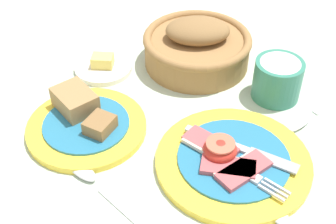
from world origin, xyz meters
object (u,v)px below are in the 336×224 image
(breakfast_plate, at_px, (232,160))
(teaspoon_stray, at_px, (306,117))
(bread_basket, at_px, (197,46))
(sugar_cup, at_px, (278,79))
(butter_dish, at_px, (103,66))
(bread_plate, at_px, (85,122))
(teaspoon_by_saucer, at_px, (91,178))
(teaspoon_near_cup, at_px, (285,224))

(breakfast_plate, height_order, teaspoon_stray, breakfast_plate)
(bread_basket, bearing_deg, sugar_cup, -20.94)
(bread_basket, xyz_separation_m, butter_dish, (-0.17, -0.07, -0.03))
(bread_plate, height_order, teaspoon_by_saucer, bread_plate)
(breakfast_plate, bearing_deg, sugar_cup, 76.36)
(teaspoon_stray, bearing_deg, bread_basket, -80.15)
(bread_plate, height_order, teaspoon_near_cup, bread_plate)
(bread_basket, relative_size, teaspoon_near_cup, 1.37)
(butter_dish, bearing_deg, teaspoon_near_cup, -35.91)
(butter_dish, relative_size, teaspoon_near_cup, 0.73)
(teaspoon_by_saucer, relative_size, teaspoon_stray, 1.07)
(bread_plate, xyz_separation_m, butter_dish, (-0.03, 0.16, -0.01))
(butter_dish, relative_size, teaspoon_stray, 0.66)
(sugar_cup, distance_m, teaspoon_by_saucer, 0.37)
(butter_dish, bearing_deg, teaspoon_by_saucer, -71.84)
(sugar_cup, xyz_separation_m, teaspoon_near_cup, (0.04, -0.28, -0.03))
(teaspoon_stray, bearing_deg, breakfast_plate, -0.25)
(breakfast_plate, relative_size, teaspoon_stray, 1.43)
(sugar_cup, bearing_deg, bread_plate, -149.71)
(sugar_cup, xyz_separation_m, bread_basket, (-0.16, 0.06, 0.00))
(sugar_cup, xyz_separation_m, teaspoon_by_saucer, (-0.24, -0.28, -0.03))
(breakfast_plate, xyz_separation_m, butter_dish, (-0.28, 0.18, -0.00))
(teaspoon_by_saucer, bearing_deg, sugar_cup, -101.27)
(bread_plate, distance_m, teaspoon_stray, 0.37)
(bread_basket, bearing_deg, bread_plate, -120.01)
(bread_plate, relative_size, bread_basket, 0.95)
(breakfast_plate, bearing_deg, teaspoon_by_saucer, -155.52)
(breakfast_plate, height_order, teaspoon_near_cup, breakfast_plate)
(bread_plate, bearing_deg, breakfast_plate, -3.85)
(butter_dish, height_order, teaspoon_near_cup, butter_dish)
(breakfast_plate, relative_size, bread_plate, 1.21)
(teaspoon_near_cup, distance_m, teaspoon_stray, 0.23)
(sugar_cup, xyz_separation_m, teaspoon_stray, (0.06, -0.05, -0.03))
(bread_basket, height_order, teaspoon_by_saucer, bread_basket)
(bread_plate, relative_size, teaspoon_by_saucer, 1.11)
(teaspoon_by_saucer, bearing_deg, bread_basket, -73.72)
(breakfast_plate, xyz_separation_m, teaspoon_by_saucer, (-0.19, -0.09, -0.01))
(breakfast_plate, relative_size, sugar_cup, 2.80)
(bread_basket, distance_m, teaspoon_near_cup, 0.40)
(bread_plate, relative_size, teaspoon_stray, 1.19)
(bread_basket, xyz_separation_m, teaspoon_near_cup, (0.20, -0.34, -0.03))
(bread_plate, relative_size, butter_dish, 1.79)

